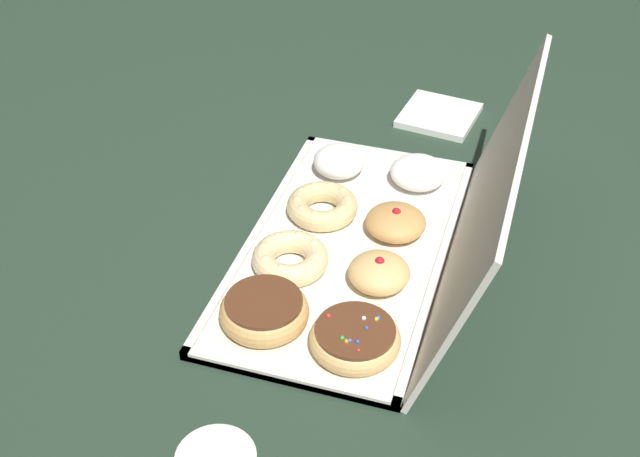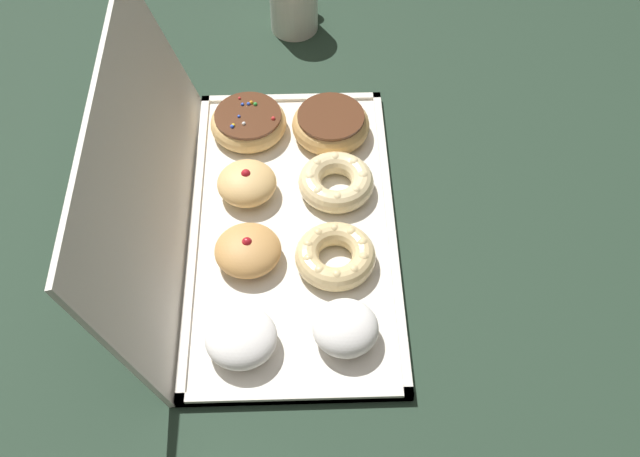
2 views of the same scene
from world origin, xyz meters
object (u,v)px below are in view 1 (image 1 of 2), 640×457
at_px(powdered_filled_donut_0, 339,161).
at_px(napkin_stack, 439,115).
at_px(powdered_filled_donut_4, 418,172).
at_px(cruller_donut_2, 290,258).
at_px(jelly_filled_donut_5, 396,222).
at_px(sprinkle_donut_7, 355,338).
at_px(chocolate_frosted_donut_3, 264,311).
at_px(jelly_filled_donut_6, 379,272).
at_px(cruller_donut_1, 322,205).
at_px(donut_box, 346,250).

bearing_deg(powdered_filled_donut_0, napkin_stack, 152.97).
bearing_deg(powdered_filled_donut_4, cruller_donut_2, -26.60).
bearing_deg(napkin_stack, jelly_filled_donut_5, 0.60).
xyz_separation_m(cruller_donut_2, powdered_filled_donut_4, (-0.26, 0.13, 0.00)).
height_order(cruller_donut_2, sprinkle_donut_7, sprinkle_donut_7).
height_order(chocolate_frosted_donut_3, jelly_filled_donut_6, jelly_filled_donut_6).
relative_size(cruller_donut_1, jelly_filled_donut_5, 1.21).
xyz_separation_m(chocolate_frosted_donut_3, napkin_stack, (-0.60, 0.12, -0.02)).
height_order(chocolate_frosted_donut_3, powdered_filled_donut_4, powdered_filled_donut_4).
relative_size(powdered_filled_donut_4, sprinkle_donut_7, 0.77).
xyz_separation_m(powdered_filled_donut_4, jelly_filled_donut_6, (0.25, -0.00, 0.00)).
height_order(donut_box, cruller_donut_2, cruller_donut_2).
bearing_deg(donut_box, cruller_donut_2, -44.17).
relative_size(powdered_filled_donut_4, jelly_filled_donut_6, 1.05).
xyz_separation_m(cruller_donut_2, sprinkle_donut_7, (0.13, 0.13, 0.00)).
xyz_separation_m(cruller_donut_2, chocolate_frosted_donut_3, (0.11, 0.00, 0.00)).
bearing_deg(cruller_donut_2, cruller_donut_1, 177.16).
bearing_deg(donut_box, jelly_filled_donut_5, 132.99).
distance_m(donut_box, cruller_donut_1, 0.09).
bearing_deg(donut_box, cruller_donut_1, -139.22).
distance_m(cruller_donut_1, powdered_filled_donut_4, 0.17).
relative_size(powdered_filled_donut_0, powdered_filled_donut_4, 0.92).
bearing_deg(cruller_donut_2, powdered_filled_donut_4, 153.40).
relative_size(chocolate_frosted_donut_3, napkin_stack, 0.92).
bearing_deg(chocolate_frosted_donut_3, napkin_stack, 169.00).
bearing_deg(jelly_filled_donut_6, chocolate_frosted_donut_3, -46.80).
distance_m(donut_box, jelly_filled_donut_5, 0.09).
bearing_deg(sprinkle_donut_7, cruller_donut_2, -133.96).
xyz_separation_m(powdered_filled_donut_0, sprinkle_donut_7, (0.37, 0.13, -0.00)).
distance_m(donut_box, chocolate_frosted_donut_3, 0.19).
xyz_separation_m(chocolate_frosted_donut_3, jelly_filled_donut_5, (-0.24, 0.12, -0.00)).
xyz_separation_m(chocolate_frosted_donut_3, jelly_filled_donut_6, (-0.12, 0.13, 0.00)).
xyz_separation_m(cruller_donut_2, napkin_stack, (-0.49, 0.12, -0.02)).
relative_size(jelly_filled_donut_6, sprinkle_donut_7, 0.73).
relative_size(donut_box, napkin_stack, 4.15).
xyz_separation_m(cruller_donut_1, cruller_donut_2, (0.13, -0.01, 0.00)).
height_order(cruller_donut_1, sprinkle_donut_7, sprinkle_donut_7).
bearing_deg(jelly_filled_donut_6, jelly_filled_donut_5, -177.77).
relative_size(donut_box, jelly_filled_donut_6, 6.26).
xyz_separation_m(donut_box, sprinkle_donut_7, (0.19, 0.07, 0.02)).
height_order(donut_box, powdered_filled_donut_4, powdered_filled_donut_4).
bearing_deg(chocolate_frosted_donut_3, powdered_filled_donut_4, 161.38).
relative_size(cruller_donut_1, cruller_donut_2, 1.00).
bearing_deg(sprinkle_donut_7, donut_box, -160.92).
relative_size(cruller_donut_1, napkin_stack, 0.85).
bearing_deg(powdered_filled_donut_4, chocolate_frosted_donut_3, -18.62).
xyz_separation_m(donut_box, jelly_filled_donut_5, (-0.06, 0.06, 0.02)).
bearing_deg(powdered_filled_donut_4, sprinkle_donut_7, 0.17).
height_order(chocolate_frosted_donut_3, sprinkle_donut_7, same).
height_order(cruller_donut_2, napkin_stack, cruller_donut_2).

